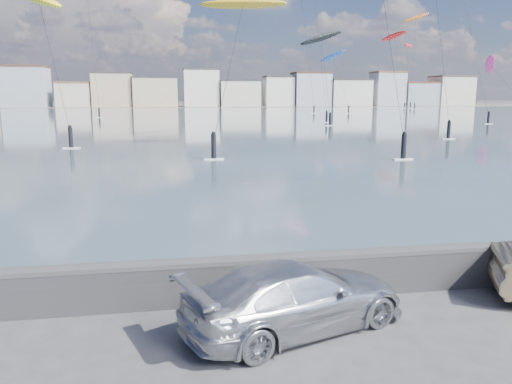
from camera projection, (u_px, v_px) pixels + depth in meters
ground at (237, 368)px, 8.31m from camera, size 700.00×700.00×0.00m
bay_water at (175, 118)px, 96.83m from camera, size 500.00×177.00×0.00m
far_shore_strip at (172, 106)px, 201.79m from camera, size 500.00×60.00×0.00m
seawall at (221, 278)px, 10.81m from camera, size 400.00×0.36×1.08m
far_buildings at (175, 91)px, 187.31m from camera, size 240.79×13.26×14.60m
car_silver at (296, 296)px, 9.63m from camera, size 4.91×3.28×1.32m
kitesurfer_2 at (243, 7)px, 42.05m from camera, size 8.10×11.04×12.50m
kitesurfer_5 at (408, 46)px, 170.64m from camera, size 7.65×10.56×22.13m
kitesurfer_9 at (490, 65)px, 137.30m from camera, size 7.24×16.61×15.62m
kitesurfer_12 at (394, 37)px, 161.40m from camera, size 6.53×18.58×24.97m
kitesurfer_14 at (416, 19)px, 170.91m from camera, size 8.82×10.45×32.67m
kitesurfer_16 at (321, 40)px, 77.15m from camera, size 7.80×8.99×14.89m
kitesurfer_17 at (39, 1)px, 46.14m from camera, size 7.41×11.40×14.79m
kitesurfer_19 at (333, 57)px, 127.17m from camera, size 6.59×12.84×15.91m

